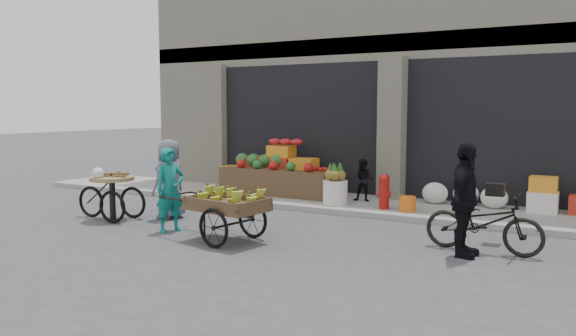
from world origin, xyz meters
The scene contains 15 objects.
ground centered at (0.00, 0.00, 0.00)m, with size 80.00×80.00×0.00m, color #424244.
sidewalk centered at (0.00, 4.10, 0.06)m, with size 18.00×2.20×0.12m, color gray.
building centered at (0.00, 8.03, 3.37)m, with size 14.00×6.45×7.00m.
fruit_display centered at (-2.48, 4.38, 0.67)m, with size 3.10×1.12×1.24m.
pineapple_bin centered at (-0.75, 3.60, 0.37)m, with size 0.52×0.52×0.50m, color silver.
fire_hydrant centered at (0.35, 3.55, 0.50)m, with size 0.22×0.22×0.71m.
orange_bucket centered at (0.85, 3.50, 0.27)m, with size 0.32×0.32×0.30m, color orange.
right_bay_goods centered at (2.61, 4.70, 0.41)m, with size 3.35×0.60×0.70m.
seated_person centered at (-0.35, 4.20, 0.58)m, with size 0.45×0.35×0.93m, color black.
banana_cart centered at (-1.10, 0.12, 0.64)m, with size 2.22×1.19×0.88m.
vendor_woman centered at (-2.36, 0.25, 0.73)m, with size 0.53×0.35×1.46m, color #0F7468.
tricycle_cart centered at (-4.04, 0.50, 0.57)m, with size 1.44×0.89×0.95m.
vendor_grey centered at (-3.15, 1.15, 0.77)m, with size 0.76×0.49×1.55m, color slate.
bicycle centered at (2.65, 1.44, 0.45)m, with size 0.60×1.72×0.90m, color black.
cyclist centered at (2.45, 1.04, 0.83)m, with size 0.97×0.41×1.66m, color black.
Camera 1 is at (4.13, -7.13, 2.13)m, focal length 35.00 mm.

